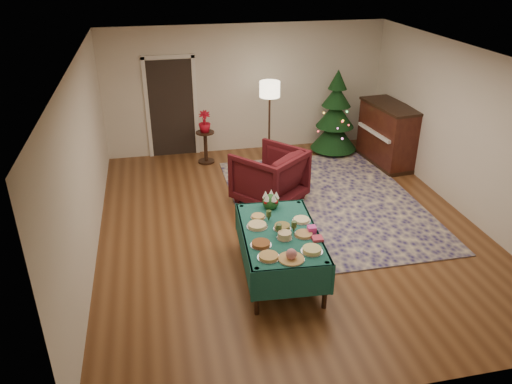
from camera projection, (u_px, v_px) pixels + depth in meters
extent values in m
plane|color=#593319|center=(288.00, 225.00, 8.17)|extent=(7.00, 7.00, 0.00)
plane|color=white|center=(293.00, 57.00, 6.97)|extent=(7.00, 7.00, 0.00)
plane|color=beige|center=(246.00, 89.00, 10.63)|extent=(6.00, 0.00, 6.00)
plane|color=beige|center=(395.00, 285.00, 4.50)|extent=(6.00, 0.00, 6.00)
plane|color=beige|center=(85.00, 164.00, 7.00)|extent=(0.00, 7.00, 7.00)
plane|color=beige|center=(468.00, 134.00, 8.13)|extent=(0.00, 7.00, 7.00)
cube|color=black|center=(172.00, 109.00, 10.47)|extent=(0.92, 0.02, 2.04)
cube|color=silver|center=(147.00, 109.00, 10.35)|extent=(0.08, 0.04, 2.14)
cube|color=silver|center=(195.00, 106.00, 10.54)|extent=(0.08, 0.04, 2.14)
cube|color=silver|center=(168.00, 57.00, 9.98)|extent=(1.08, 0.04, 0.08)
cube|color=#19144C|center=(325.00, 202.00, 8.87)|extent=(3.21, 4.21, 0.02)
cylinder|color=black|center=(257.00, 292.00, 6.04)|extent=(0.06, 0.06, 0.68)
cylinder|color=black|center=(242.00, 226.00, 7.44)|extent=(0.06, 0.06, 0.68)
cylinder|color=black|center=(325.00, 285.00, 6.15)|extent=(0.06, 0.06, 0.68)
cylinder|color=black|center=(298.00, 222.00, 7.55)|extent=(0.06, 0.06, 0.68)
cube|color=#164D45|center=(280.00, 233.00, 6.65)|extent=(1.12, 1.80, 0.04)
cube|color=#164D45|center=(269.00, 215.00, 7.50)|extent=(1.03, 0.10, 0.43)
cube|color=#164D45|center=(293.00, 283.00, 5.98)|extent=(1.03, 0.10, 0.43)
cube|color=#164D45|center=(315.00, 242.00, 6.80)|extent=(0.15, 1.75, 0.43)
cube|color=#164D45|center=(244.00, 248.00, 6.68)|extent=(0.15, 1.75, 0.43)
cylinder|color=silver|center=(269.00, 257.00, 6.08)|extent=(0.28, 0.28, 0.01)
cylinder|color=tan|center=(269.00, 256.00, 6.07)|extent=(0.24, 0.24, 0.03)
cylinder|color=silver|center=(291.00, 259.00, 6.05)|extent=(0.33, 0.33, 0.01)
sphere|color=#CC727A|center=(291.00, 254.00, 6.01)|extent=(0.14, 0.14, 0.14)
cylinder|color=silver|center=(312.00, 251.00, 6.20)|extent=(0.28, 0.28, 0.01)
cylinder|color=#D8D172|center=(312.00, 249.00, 6.19)|extent=(0.24, 0.24, 0.05)
cylinder|color=silver|center=(261.00, 245.00, 6.33)|extent=(0.27, 0.27, 0.01)
cylinder|color=brown|center=(261.00, 243.00, 6.32)|extent=(0.23, 0.23, 0.04)
cylinder|color=silver|center=(284.00, 238.00, 6.48)|extent=(0.21, 0.21, 0.01)
cylinder|color=tan|center=(285.00, 235.00, 6.46)|extent=(0.18, 0.18, 0.08)
cylinder|color=silver|center=(304.00, 235.00, 6.55)|extent=(0.26, 0.26, 0.01)
cylinder|color=#B2844C|center=(304.00, 234.00, 6.54)|extent=(0.22, 0.22, 0.03)
cylinder|color=silver|center=(257.00, 227.00, 6.75)|extent=(0.29, 0.29, 0.01)
cylinder|color=#D8BF7F|center=(257.00, 225.00, 6.74)|extent=(0.25, 0.25, 0.04)
cylinder|color=silver|center=(282.00, 229.00, 6.70)|extent=(0.24, 0.24, 0.01)
cylinder|color=maroon|center=(282.00, 227.00, 6.68)|extent=(0.21, 0.21, 0.05)
cylinder|color=silver|center=(301.00, 221.00, 6.89)|extent=(0.26, 0.26, 0.01)
cylinder|color=#F2EACC|center=(301.00, 220.00, 6.88)|extent=(0.22, 0.22, 0.03)
cylinder|color=silver|center=(258.00, 217.00, 6.98)|extent=(0.22, 0.22, 0.01)
cylinder|color=tan|center=(258.00, 216.00, 6.97)|extent=(0.18, 0.18, 0.03)
cone|color=#2D471E|center=(269.00, 218.00, 6.88)|extent=(0.06, 0.06, 0.08)
cylinder|color=#2D471E|center=(269.00, 213.00, 6.84)|extent=(0.07, 0.07, 0.08)
cone|color=#2D471E|center=(294.00, 229.00, 6.61)|extent=(0.06, 0.06, 0.08)
cylinder|color=#2D471E|center=(294.00, 224.00, 6.58)|extent=(0.07, 0.07, 0.08)
cone|color=#2D471E|center=(279.00, 232.00, 6.55)|extent=(0.06, 0.06, 0.08)
cylinder|color=#2D471E|center=(279.00, 227.00, 6.51)|extent=(0.07, 0.07, 0.08)
cube|color=#D03954|center=(317.00, 239.00, 6.45)|extent=(0.15, 0.15, 0.04)
cube|color=#E53FAC|center=(312.00, 229.00, 6.60)|extent=(0.12, 0.12, 0.09)
sphere|color=#1E4C1E|center=(271.00, 202.00, 7.21)|extent=(0.24, 0.24, 0.24)
cone|color=white|center=(276.00, 195.00, 7.17)|extent=(0.09, 0.09, 0.11)
cone|color=white|center=(271.00, 193.00, 7.23)|extent=(0.09, 0.09, 0.11)
cone|color=white|center=(265.00, 194.00, 7.19)|extent=(0.09, 0.09, 0.11)
cone|color=white|center=(267.00, 197.00, 7.10)|extent=(0.09, 0.09, 0.11)
cone|color=white|center=(274.00, 198.00, 7.09)|extent=(0.09, 0.09, 0.11)
sphere|color=#B20C0F|center=(275.00, 198.00, 7.26)|extent=(0.06, 0.06, 0.06)
sphere|color=#B20C0F|center=(266.00, 198.00, 7.25)|extent=(0.06, 0.06, 0.06)
sphere|color=#B20C0F|center=(266.00, 202.00, 7.13)|extent=(0.06, 0.06, 0.06)
sphere|color=#B20C0F|center=(276.00, 202.00, 7.13)|extent=(0.06, 0.06, 0.06)
imported|color=#450E13|center=(269.00, 174.00, 8.69)|extent=(1.42, 1.41, 1.07)
cylinder|color=#A57F3F|center=(269.00, 160.00, 10.59)|extent=(0.29, 0.29, 0.03)
cylinder|color=black|center=(269.00, 126.00, 10.26)|extent=(0.04, 0.04, 1.53)
cylinder|color=#FFEABF|center=(270.00, 89.00, 9.92)|extent=(0.41, 0.41, 0.31)
cylinder|color=black|center=(206.00, 161.00, 10.51)|extent=(0.34, 0.34, 0.04)
cylinder|color=black|center=(206.00, 148.00, 10.37)|extent=(0.08, 0.08, 0.62)
cylinder|color=black|center=(205.00, 132.00, 10.22)|extent=(0.38, 0.38, 0.03)
imported|color=#AA0C1C|center=(205.00, 126.00, 10.16)|extent=(0.25, 0.44, 0.25)
cylinder|color=black|center=(333.00, 149.00, 11.02)|extent=(0.11, 0.11, 0.14)
cone|color=black|center=(334.00, 134.00, 10.87)|extent=(1.07, 1.07, 0.63)
cone|color=black|center=(335.00, 114.00, 10.67)|extent=(0.87, 0.87, 0.54)
cone|color=black|center=(337.00, 95.00, 10.48)|extent=(0.66, 0.66, 0.45)
cone|color=black|center=(338.00, 79.00, 10.33)|extent=(0.43, 0.43, 0.41)
cube|color=black|center=(384.00, 161.00, 10.48)|extent=(0.76, 1.48, 0.08)
cube|color=black|center=(388.00, 134.00, 10.22)|extent=(0.74, 1.46, 1.17)
cube|color=black|center=(391.00, 106.00, 9.95)|extent=(0.78, 1.50, 0.05)
cube|color=white|center=(375.00, 132.00, 10.10)|extent=(0.24, 1.21, 0.06)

